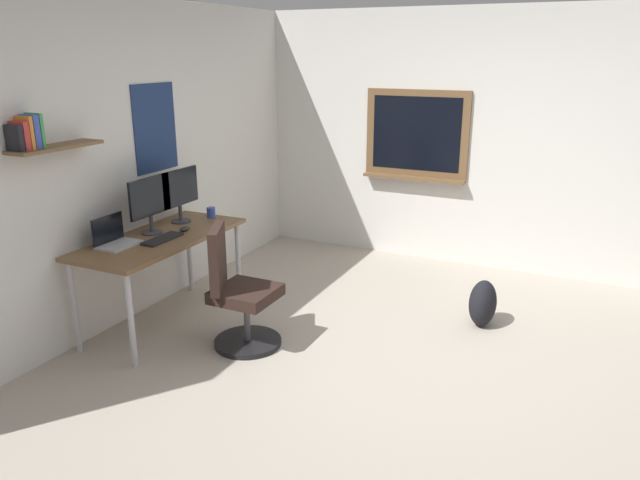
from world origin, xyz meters
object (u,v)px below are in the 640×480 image
desk (161,245)px  backpack (483,303)px  keyboard (162,239)px  office_chair (238,296)px  monitor_primary (150,201)px  coffee_mug (211,212)px  laptop (115,239)px  computer_mouse (185,229)px  monitor_secondary (180,192)px

desk → backpack: bearing=-65.3°
desk → keyboard: keyboard is taller
office_chair → monitor_primary: (0.11, 0.87, 0.62)m
monitor_primary → coffee_mug: (0.61, -0.14, -0.22)m
office_chair → laptop: (-0.26, 0.92, 0.40)m
coffee_mug → backpack: (0.45, -2.35, -0.61)m
monitor_primary → computer_mouse: (0.17, -0.19, -0.25)m
monitor_secondary → backpack: monitor_secondary is taller
keyboard → laptop: bearing=137.6°
desk → laptop: size_ratio=4.83×
desk → laptop: bearing=155.1°
keyboard → computer_mouse: bearing=-0.0°
monitor_secondary → keyboard: size_ratio=1.25×
office_chair → keyboard: (-0.00, 0.68, 0.36)m
desk → monitor_secondary: bearing=14.7°
desk → monitor_secondary: (0.41, 0.11, 0.34)m
office_chair → monitor_primary: monitor_primary is taller
monitor_primary → keyboard: bearing=-120.4°
keyboard → coffee_mug: coffee_mug is taller
office_chair → computer_mouse: 0.82m
desk → laptop: 0.39m
keyboard → office_chair: bearing=-89.7°
laptop → backpack: bearing=-60.6°
computer_mouse → keyboard: bearing=180.0°
desk → monitor_secondary: monitor_secondary is taller
monitor_secondary → keyboard: 0.58m
office_chair → computer_mouse: bearing=67.8°
office_chair → monitor_secondary: 1.17m
desk → monitor_primary: monitor_primary is taller
office_chair → computer_mouse: office_chair is taller
keyboard → backpack: bearing=-63.0°
monitor_secondary → backpack: 2.71m
keyboard → desk: bearing=48.0°
office_chair → coffee_mug: (0.72, 0.73, 0.40)m
backpack → coffee_mug: bearing=100.8°
office_chair → keyboard: 0.77m
monitor_secondary → office_chair: bearing=-119.0°
office_chair → keyboard: size_ratio=2.57×
monitor_primary → backpack: 2.83m
keyboard → monitor_primary: bearing=59.6°
office_chair → coffee_mug: size_ratio=10.33×
monitor_secondary → coffee_mug: bearing=-30.8°
desk → computer_mouse: 0.24m
office_chair → backpack: size_ratio=2.45×
laptop → monitor_primary: size_ratio=0.67×
office_chair → backpack: bearing=-54.2°
desk → monitor_primary: 0.36m
monitor_primary → monitor_secondary: (0.37, 0.00, 0.00)m
desk → computer_mouse: size_ratio=14.39×
desk → keyboard: size_ratio=4.04×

